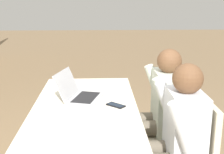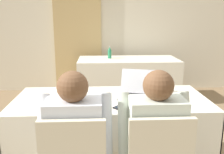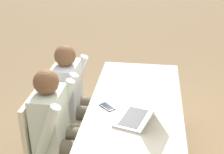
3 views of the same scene
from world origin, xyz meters
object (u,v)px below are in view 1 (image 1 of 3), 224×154
Objects in this scene: laptop at (80,94)px; cell_phone at (116,105)px; person_checkered_shirt at (173,137)px; chair_near_right at (169,126)px; person_white_shirt at (158,108)px.

laptop is 2.66× the size of cell_phone.
cell_phone is at bearing -133.39° from person_checkered_shirt.
person_checkered_shirt is at bearing -91.08° from cell_phone.
chair_near_right is 0.19m from person_white_shirt.
person_white_shirt reaches higher than cell_phone.
person_checkered_shirt is at bearing -10.83° from chair_near_right.
person_checkered_shirt is (-0.54, 0.10, 0.16)m from chair_near_right.
chair_near_right is at bearing -25.15° from cell_phone.
laptop is 0.84m from person_checkered_shirt.
person_white_shirt is (0.54, 0.00, 0.00)m from person_checkered_shirt.
person_checkered_shirt and person_white_shirt have the same top height.
person_checkered_shirt is (-0.35, -0.37, -0.10)m from cell_phone.
cell_phone is at bearing -61.98° from person_white_shirt.
laptop reaches higher than chair_near_right.
cell_phone is at bearing -105.26° from laptop.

